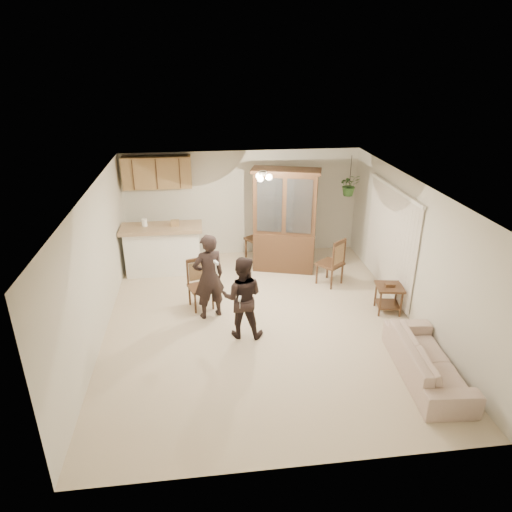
{
  "coord_description": "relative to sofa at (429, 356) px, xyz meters",
  "views": [
    {
      "loc": [
        -0.96,
        -7.09,
        4.45
      ],
      "look_at": [
        -0.03,
        0.4,
        1.14
      ],
      "focal_mm": 32.0,
      "sensor_mm": 36.0,
      "label": 1
    }
  ],
  "objects": [
    {
      "name": "breakfast_bar",
      "position": [
        -4.13,
        4.19,
        0.13
      ],
      "size": [
        1.6,
        0.55,
        1.0
      ],
      "primitive_type": "cube",
      "color": "white",
      "rests_on": "floor"
    },
    {
      "name": "plant_cord",
      "position": [
        0.02,
        4.24,
        1.81
      ],
      "size": [
        0.01,
        0.01,
        0.65
      ],
      "primitive_type": "cylinder",
      "color": "black",
      "rests_on": "ceiling"
    },
    {
      "name": "wall_front",
      "position": [
        -2.28,
        -1.41,
        0.88
      ],
      "size": [
        5.5,
        0.02,
        2.5
      ],
      "primitive_type": "cube",
      "color": "beige",
      "rests_on": "ground"
    },
    {
      "name": "sofa",
      "position": [
        0.0,
        0.0,
        0.0
      ],
      "size": [
        0.88,
        1.93,
        0.73
      ],
      "primitive_type": "imported",
      "rotation": [
        0.0,
        0.0,
        1.49
      ],
      "color": "beige",
      "rests_on": "floor"
    },
    {
      "name": "ceiling_fixture",
      "position": [
        -2.08,
        3.04,
        2.03
      ],
      "size": [
        0.36,
        0.36,
        0.2
      ],
      "primitive_type": null,
      "color": "beige",
      "rests_on": "ceiling"
    },
    {
      "name": "china_hutch",
      "position": [
        -1.44,
        4.04,
        0.77
      ],
      "size": [
        1.55,
        0.95,
        2.29
      ],
      "rotation": [
        0.0,
        0.0,
        -0.29
      ],
      "color": "#3D2516",
      "rests_on": "floor"
    },
    {
      "name": "chair_bar",
      "position": [
        -3.34,
        2.51,
        -0.1
      ],
      "size": [
        0.54,
        0.54,
        0.96
      ],
      "rotation": [
        0.0,
        0.0,
        0.32
      ],
      "color": "#3D2516",
      "rests_on": "floor"
    },
    {
      "name": "controller_child",
      "position": [
        -2.71,
        1.13,
        0.53
      ],
      "size": [
        0.06,
        0.13,
        0.04
      ],
      "primitive_type": "cube",
      "rotation": [
        0.0,
        0.0,
        2.94
      ],
      "color": "white",
      "rests_on": "child"
    },
    {
      "name": "wall_right",
      "position": [
        0.47,
        1.84,
        0.88
      ],
      "size": [
        0.02,
        6.5,
        2.5
      ],
      "primitive_type": "cube",
      "color": "beige",
      "rests_on": "ground"
    },
    {
      "name": "controller_adult",
      "position": [
        -3.04,
        1.81,
        0.88
      ],
      "size": [
        0.09,
        0.15,
        0.04
      ],
      "primitive_type": "cube",
      "rotation": [
        0.0,
        0.0,
        3.5
      ],
      "color": "white",
      "rests_on": "adult"
    },
    {
      "name": "side_table",
      "position": [
        0.16,
        1.92,
        -0.09
      ],
      "size": [
        0.55,
        0.55,
        0.59
      ],
      "rotation": [
        0.0,
        0.0,
        -0.16
      ],
      "color": "#3D2516",
      "rests_on": "floor"
    },
    {
      "name": "wall_left",
      "position": [
        -5.03,
        1.84,
        0.88
      ],
      "size": [
        0.02,
        6.5,
        2.5
      ],
      "primitive_type": "cube",
      "color": "beige",
      "rests_on": "ground"
    },
    {
      "name": "vertical_blinds",
      "position": [
        0.43,
        2.74,
        0.73
      ],
      "size": [
        0.06,
        2.3,
        2.1
      ],
      "primitive_type": null,
      "color": "beige",
      "rests_on": "wall_right"
    },
    {
      "name": "upper_cabinets",
      "position": [
        -4.18,
        4.91,
        1.73
      ],
      "size": [
        1.5,
        0.34,
        0.7
      ],
      "primitive_type": "cube",
      "color": "brown",
      "rests_on": "wall_back"
    },
    {
      "name": "wall_back",
      "position": [
        -2.28,
        5.09,
        0.88
      ],
      "size": [
        5.5,
        0.02,
        2.5
      ],
      "primitive_type": "cube",
      "color": "beige",
      "rests_on": "ground"
    },
    {
      "name": "child",
      "position": [
        -2.64,
        1.47,
        0.31
      ],
      "size": [
        0.75,
        0.64,
        1.35
      ],
      "primitive_type": "imported",
      "rotation": [
        0.0,
        0.0,
        2.94
      ],
      "color": "black",
      "rests_on": "floor"
    },
    {
      "name": "chair_hutch_left",
      "position": [
        -1.96,
        4.71,
        -0.05
      ],
      "size": [
        0.68,
        0.68,
        1.11
      ],
      "rotation": [
        0.0,
        0.0,
        -1.01
      ],
      "color": "#3D2516",
      "rests_on": "floor"
    },
    {
      "name": "bar_top",
      "position": [
        -4.13,
        4.19,
        0.68
      ],
      "size": [
        1.75,
        0.7,
        0.08
      ],
      "primitive_type": "cube",
      "color": "tan",
      "rests_on": "breakfast_bar"
    },
    {
      "name": "floor",
      "position": [
        -2.28,
        1.84,
        -0.37
      ],
      "size": [
        6.5,
        6.5,
        0.0
      ],
      "primitive_type": "plane",
      "color": "beige",
      "rests_on": "ground"
    },
    {
      "name": "hanging_plant",
      "position": [
        0.02,
        4.24,
        1.48
      ],
      "size": [
        0.43,
        0.37,
        0.48
      ],
      "primitive_type": "imported",
      "color": "#265020",
      "rests_on": "ceiling"
    },
    {
      "name": "adult",
      "position": [
        -3.18,
        2.16,
        0.53
      ],
      "size": [
        0.77,
        0.63,
        1.8
      ],
      "primitive_type": "imported",
      "rotation": [
        0.0,
        0.0,
        3.5
      ],
      "color": "black",
      "rests_on": "floor"
    },
    {
      "name": "chair_hutch_right",
      "position": [
        -0.62,
        3.18,
        -0.07
      ],
      "size": [
        0.64,
        0.64,
        1.04
      ],
      "rotation": [
        0.0,
        0.0,
        3.82
      ],
      "color": "#3D2516",
      "rests_on": "floor"
    },
    {
      "name": "ceiling",
      "position": [
        -2.28,
        1.84,
        2.13
      ],
      "size": [
        5.5,
        6.5,
        0.02
      ],
      "primitive_type": "cube",
      "color": "white",
      "rests_on": "wall_back"
    }
  ]
}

